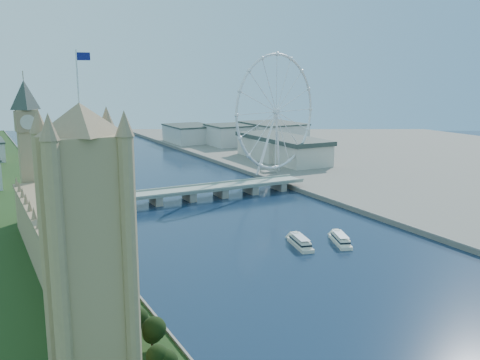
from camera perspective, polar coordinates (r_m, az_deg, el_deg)
tree_row at (r=208.23m, az=-9.24°, el=-17.30°), size 8.35×184.35×19.63m
victoria_tower at (r=182.62m, az=-16.00°, el=-6.14°), size 28.16×28.16×112.00m
parliament_range at (r=302.77m, az=-18.82°, el=-6.43°), size 24.00×200.00×70.00m
big_ben at (r=398.57m, az=-21.72°, el=4.64°), size 20.02×20.02×110.00m
westminster_bridge at (r=460.33m, az=-5.45°, el=-1.35°), size 220.00×22.00×9.50m
london_eye at (r=553.91m, az=3.88°, el=7.22°), size 113.60×39.12×124.30m
county_hall at (r=654.11m, az=4.50°, el=1.90°), size 54.00×144.00×35.00m
city_skyline at (r=713.33m, az=-10.47°, el=3.92°), size 505.00×280.00×32.00m
tour_boat_near at (r=342.21m, az=6.43°, el=-7.06°), size 15.17×32.96×7.08m
tour_boat_far at (r=351.51m, az=10.65°, el=-6.69°), size 18.80×32.08×6.93m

